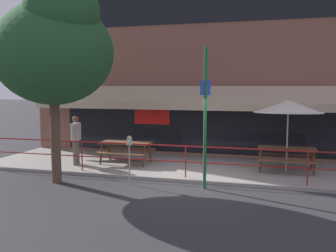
{
  "coord_description": "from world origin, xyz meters",
  "views": [
    {
      "loc": [
        2.43,
        -10.48,
        2.82
      ],
      "look_at": [
        -0.91,
        1.6,
        1.5
      ],
      "focal_mm": 40.0,
      "sensor_mm": 36.0,
      "label": 1
    }
  ],
  "objects_px": {
    "picnic_table_centre": "(287,153)",
    "patio_umbrella_centre": "(288,107)",
    "street_tree_curbside": "(54,46)",
    "picnic_table_left": "(126,146)",
    "pedestrian_walking": "(76,138)",
    "street_sign_pole": "(205,117)",
    "parking_meter_near": "(129,145)"
  },
  "relations": [
    {
      "from": "parking_meter_near",
      "to": "street_sign_pole",
      "type": "distance_m",
      "value": 2.33
    },
    {
      "from": "street_sign_pole",
      "to": "street_tree_curbside",
      "type": "height_order",
      "value": "street_tree_curbside"
    },
    {
      "from": "picnic_table_centre",
      "to": "patio_umbrella_centre",
      "type": "distance_m",
      "value": 1.47
    },
    {
      "from": "patio_umbrella_centre",
      "to": "street_sign_pole",
      "type": "bearing_deg",
      "value": -133.13
    },
    {
      "from": "picnic_table_centre",
      "to": "street_sign_pole",
      "type": "bearing_deg",
      "value": -132.9
    },
    {
      "from": "street_tree_curbside",
      "to": "picnic_table_centre",
      "type": "bearing_deg",
      "value": 24.32
    },
    {
      "from": "street_sign_pole",
      "to": "pedestrian_walking",
      "type": "bearing_deg",
      "value": 162.11
    },
    {
      "from": "picnic_table_left",
      "to": "pedestrian_walking",
      "type": "relative_size",
      "value": 1.05
    },
    {
      "from": "patio_umbrella_centre",
      "to": "parking_meter_near",
      "type": "xyz_separation_m",
      "value": [
        -4.42,
        -2.51,
        -1.03
      ]
    },
    {
      "from": "pedestrian_walking",
      "to": "parking_meter_near",
      "type": "height_order",
      "value": "pedestrian_walking"
    },
    {
      "from": "picnic_table_left",
      "to": "patio_umbrella_centre",
      "type": "xyz_separation_m",
      "value": [
        5.47,
        0.17,
        1.47
      ]
    },
    {
      "from": "pedestrian_walking",
      "to": "street_tree_curbside",
      "type": "bearing_deg",
      "value": -74.73
    },
    {
      "from": "patio_umbrella_centre",
      "to": "parking_meter_near",
      "type": "height_order",
      "value": "patio_umbrella_centre"
    },
    {
      "from": "patio_umbrella_centre",
      "to": "street_sign_pole",
      "type": "relative_size",
      "value": 0.61
    },
    {
      "from": "pedestrian_walking",
      "to": "street_sign_pole",
      "type": "xyz_separation_m",
      "value": [
        4.81,
        -1.55,
        0.94
      ]
    },
    {
      "from": "picnic_table_left",
      "to": "street_sign_pole",
      "type": "xyz_separation_m",
      "value": [
        3.22,
        -2.22,
        1.29
      ]
    },
    {
      "from": "picnic_table_centre",
      "to": "patio_umbrella_centre",
      "type": "bearing_deg",
      "value": -90.0
    },
    {
      "from": "picnic_table_left",
      "to": "patio_umbrella_centre",
      "type": "relative_size",
      "value": 0.76
    },
    {
      "from": "picnic_table_left",
      "to": "street_sign_pole",
      "type": "height_order",
      "value": "street_sign_pole"
    },
    {
      "from": "parking_meter_near",
      "to": "street_tree_curbside",
      "type": "xyz_separation_m",
      "value": [
        -2.08,
        -0.4,
        2.82
      ]
    },
    {
      "from": "picnic_table_left",
      "to": "parking_meter_near",
      "type": "distance_m",
      "value": 2.6
    },
    {
      "from": "picnic_table_left",
      "to": "pedestrian_walking",
      "type": "xyz_separation_m",
      "value": [
        -1.59,
        -0.67,
        0.35
      ]
    },
    {
      "from": "picnic_table_centre",
      "to": "pedestrian_walking",
      "type": "height_order",
      "value": "pedestrian_walking"
    },
    {
      "from": "street_sign_pole",
      "to": "patio_umbrella_centre",
      "type": "bearing_deg",
      "value": 46.87
    },
    {
      "from": "street_tree_curbside",
      "to": "pedestrian_walking",
      "type": "bearing_deg",
      "value": 105.27
    },
    {
      "from": "patio_umbrella_centre",
      "to": "street_tree_curbside",
      "type": "distance_m",
      "value": 7.34
    },
    {
      "from": "pedestrian_walking",
      "to": "parking_meter_near",
      "type": "relative_size",
      "value": 1.2
    },
    {
      "from": "pedestrian_walking",
      "to": "street_tree_curbside",
      "type": "xyz_separation_m",
      "value": [
        0.56,
        -2.07,
        2.92
      ]
    },
    {
      "from": "patio_umbrella_centre",
      "to": "parking_meter_near",
      "type": "relative_size",
      "value": 1.67
    },
    {
      "from": "picnic_table_centre",
      "to": "street_tree_curbside",
      "type": "bearing_deg",
      "value": -155.68
    },
    {
      "from": "picnic_table_centre",
      "to": "pedestrian_walking",
      "type": "relative_size",
      "value": 1.05
    },
    {
      "from": "patio_umbrella_centre",
      "to": "pedestrian_walking",
      "type": "distance_m",
      "value": 7.2
    }
  ]
}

